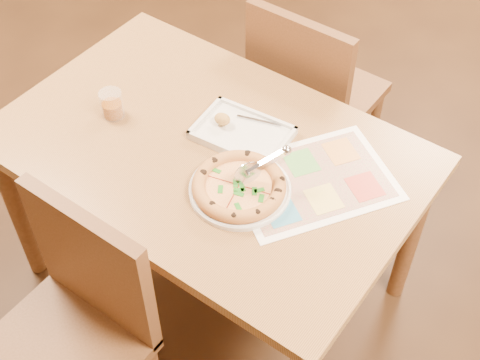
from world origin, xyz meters
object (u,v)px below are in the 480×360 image
Objects in this scene: plate at (240,190)px; pizza at (239,186)px; pizza_cutter at (261,166)px; glass_tumbler at (112,106)px; chair_near at (75,311)px; chair_far at (308,84)px; menu at (312,181)px; dining_table at (209,166)px; appetizer_tray at (241,133)px.

pizza is at bearing -86.55° from plate.
glass_tumbler is at bearing 123.30° from pizza_cutter.
pizza reaches higher than plate.
chair_near is 0.65m from pizza_cutter.
chair_far reaches higher than pizza_cutter.
pizza_cutter is 0.18m from menu.
plate reaches higher than menu.
chair_far is (-0.00, 0.60, -0.07)m from dining_table.
pizza_cutter reaches higher than plate.
chair_far is 0.53m from appetizer_tray.
menu is (0.34, 0.07, 0.09)m from dining_table.
chair_far reaches higher than appetizer_tray.
pizza_cutter is at bearing 57.05° from pizza.
appetizer_tray is (-0.14, 0.19, 0.00)m from plate.
dining_table is at bearing 10.77° from glass_tumbler.
dining_table is at bearing -117.29° from appetizer_tray.
chair_near is 1.53× the size of appetizer_tray.
dining_table is 0.61m from chair_near.
chair_near is 1.59× the size of plate.
chair_near reaches higher than menu.
chair_near is 0.72m from appetizer_tray.
dining_table is at bearing 90.00° from chair_near.
appetizer_tray reaches higher than menu.
pizza_cutter is 1.59× the size of glass_tumbler.
chair_near reaches higher than glass_tumbler.
plate is at bearing 174.91° from pizza_cutter.
chair_near reaches higher than dining_table.
appetizer_tray is (-0.17, 0.14, -0.08)m from pizza_cutter.
dining_table is 4.24× the size of appetizer_tray.
chair_near is 1.20m from chair_far.
chair_far is 1.73× the size of pizza.
menu is (0.15, 0.16, -0.01)m from plate.
menu is at bearing 122.26° from chair_far.
menu is (0.34, 0.67, 0.16)m from chair_near.
appetizer_tray is 0.42m from glass_tumbler.
plate is 0.02m from pizza.
appetizer_tray is at bearing 173.49° from menu.
pizza is at bearing 69.58° from chair_near.
pizza is at bearing -55.00° from appetizer_tray.
glass_tumbler is at bearing 63.29° from chair_far.
plate is (0.19, -0.69, 0.16)m from chair_far.
dining_table is 2.81× the size of menu.
chair_far reaches higher than glass_tumbler.
chair_near is at bearing -58.11° from glass_tumbler.
chair_far reaches higher than plate.
glass_tumbler reaches higher than pizza.
pizza is at bearing -26.42° from dining_table.
menu is (0.11, 0.11, -0.09)m from pizza_cutter.
menu is (0.15, 0.16, -0.03)m from pizza.
plate is at bearing 93.45° from pizza.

